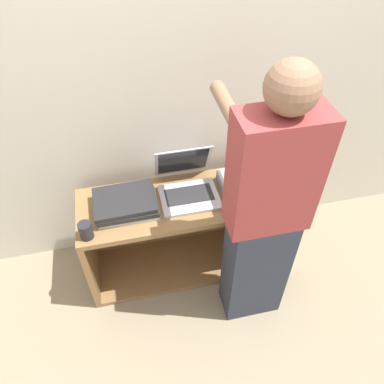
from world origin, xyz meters
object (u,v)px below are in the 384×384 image
(person, at_px, (265,216))
(laptop_stack_left, at_px, (126,204))
(laptop_stack_right, at_px, (249,184))
(mug, at_px, (86,231))
(laptop_open, at_px, (187,185))

(person, bearing_deg, laptop_stack_left, 150.24)
(laptop_stack_right, relative_size, mug, 3.53)
(laptop_stack_left, relative_size, person, 0.22)
(laptop_open, distance_m, laptop_stack_left, 0.38)
(laptop_open, bearing_deg, laptop_stack_right, -9.16)
(laptop_stack_right, bearing_deg, person, -100.01)
(laptop_open, height_order, laptop_stack_left, laptop_open)
(laptop_stack_right, bearing_deg, mug, -170.52)
(laptop_stack_left, xyz_separation_m, mug, (-0.23, -0.16, 0.01))
(laptop_stack_left, bearing_deg, laptop_open, 9.45)
(laptop_open, relative_size, laptop_stack_right, 1.02)
(laptop_stack_left, height_order, mug, mug)
(laptop_open, relative_size, mug, 3.61)
(laptop_stack_right, bearing_deg, laptop_open, 170.84)
(laptop_stack_right, xyz_separation_m, person, (-0.07, -0.39, 0.15))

